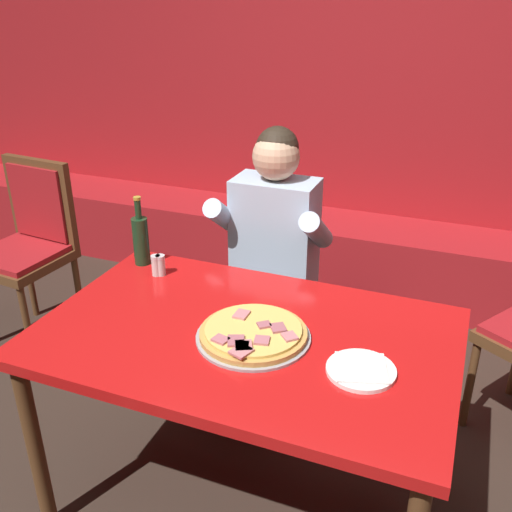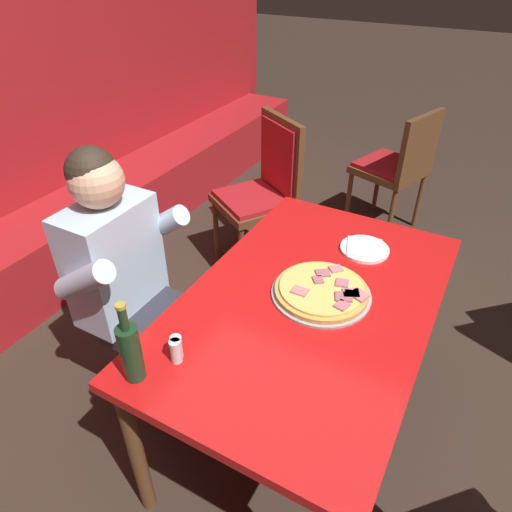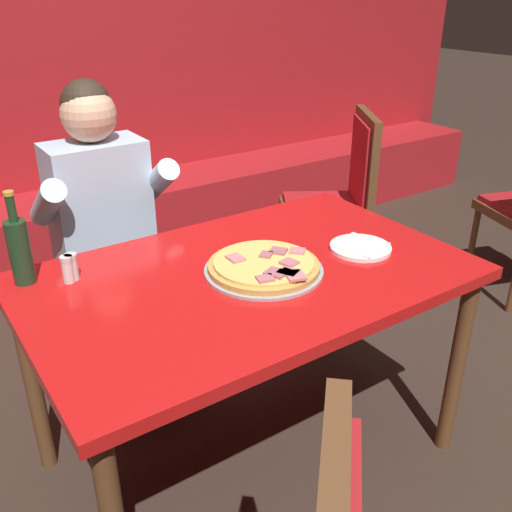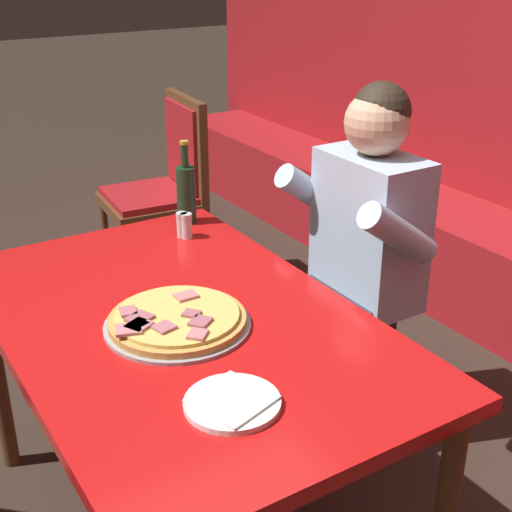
{
  "view_description": "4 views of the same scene",
  "coord_description": "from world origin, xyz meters",
  "px_view_note": "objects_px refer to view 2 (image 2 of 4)",
  "views": [
    {
      "loc": [
        0.63,
        -1.49,
        1.81
      ],
      "look_at": [
        -0.04,
        0.21,
        0.95
      ],
      "focal_mm": 40.0,
      "sensor_mm": 36.0,
      "label": 1
    },
    {
      "loc": [
        -1.25,
        -0.45,
        1.89
      ],
      "look_at": [
        0.01,
        0.24,
        0.88
      ],
      "focal_mm": 32.0,
      "sensor_mm": 36.0,
      "label": 2
    },
    {
      "loc": [
        -0.88,
        -1.34,
        1.6
      ],
      "look_at": [
        0.06,
        0.05,
        0.79
      ],
      "focal_mm": 40.0,
      "sensor_mm": 36.0,
      "label": 3
    },
    {
      "loc": [
        1.5,
        -0.7,
        1.68
      ],
      "look_at": [
        0.08,
        0.19,
        0.93
      ],
      "focal_mm": 50.0,
      "sensor_mm": 36.0,
      "label": 4
    }
  ],
  "objects_px": {
    "pizza": "(322,291)",
    "shaker_oregano": "(176,352)",
    "dining_chair_far_left": "(265,186)",
    "beer_bottle": "(130,351)",
    "diner_seated_blue_shirt": "(132,281)",
    "plate_white_paper": "(365,249)",
    "main_dining_table": "(309,314)",
    "shaker_parmesan": "(177,348)",
    "dining_chair_near_right": "(400,163)"
  },
  "relations": [
    {
      "from": "dining_chair_near_right",
      "to": "diner_seated_blue_shirt",
      "type": "bearing_deg",
      "value": 164.11
    },
    {
      "from": "dining_chair_far_left",
      "to": "beer_bottle",
      "type": "bearing_deg",
      "value": -165.32
    },
    {
      "from": "dining_chair_far_left",
      "to": "plate_white_paper",
      "type": "bearing_deg",
      "value": -128.73
    },
    {
      "from": "shaker_parmesan",
      "to": "dining_chair_far_left",
      "type": "distance_m",
      "value": 1.66
    },
    {
      "from": "pizza",
      "to": "dining_chair_far_left",
      "type": "relative_size",
      "value": 0.38
    },
    {
      "from": "diner_seated_blue_shirt",
      "to": "dining_chair_far_left",
      "type": "relative_size",
      "value": 1.27
    },
    {
      "from": "shaker_parmesan",
      "to": "shaker_oregano",
      "type": "bearing_deg",
      "value": -152.8
    },
    {
      "from": "plate_white_paper",
      "to": "dining_chair_far_left",
      "type": "xyz_separation_m",
      "value": [
        0.68,
        0.85,
        -0.2
      ]
    },
    {
      "from": "beer_bottle",
      "to": "shaker_parmesan",
      "type": "xyz_separation_m",
      "value": [
        0.13,
        -0.07,
        -0.07
      ]
    },
    {
      "from": "main_dining_table",
      "to": "beer_bottle",
      "type": "distance_m",
      "value": 0.71
    },
    {
      "from": "shaker_parmesan",
      "to": "dining_chair_near_right",
      "type": "height_order",
      "value": "dining_chair_near_right"
    },
    {
      "from": "beer_bottle",
      "to": "shaker_parmesan",
      "type": "height_order",
      "value": "beer_bottle"
    },
    {
      "from": "diner_seated_blue_shirt",
      "to": "dining_chair_near_right",
      "type": "height_order",
      "value": "diner_seated_blue_shirt"
    },
    {
      "from": "shaker_oregano",
      "to": "dining_chair_far_left",
      "type": "xyz_separation_m",
      "value": [
        1.58,
        0.52,
        -0.23
      ]
    },
    {
      "from": "beer_bottle",
      "to": "diner_seated_blue_shirt",
      "type": "bearing_deg",
      "value": 43.52
    },
    {
      "from": "shaker_oregano",
      "to": "dining_chair_near_right",
      "type": "height_order",
      "value": "dining_chair_near_right"
    },
    {
      "from": "main_dining_table",
      "to": "plate_white_paper",
      "type": "xyz_separation_m",
      "value": [
        0.41,
        -0.08,
        0.09
      ]
    },
    {
      "from": "shaker_parmesan",
      "to": "diner_seated_blue_shirt",
      "type": "xyz_separation_m",
      "value": [
        0.29,
        0.46,
        -0.1
      ]
    },
    {
      "from": "pizza",
      "to": "diner_seated_blue_shirt",
      "type": "xyz_separation_m",
      "value": [
        -0.23,
        0.75,
        -0.08
      ]
    },
    {
      "from": "pizza",
      "to": "shaker_parmesan",
      "type": "bearing_deg",
      "value": 150.57
    },
    {
      "from": "beer_bottle",
      "to": "diner_seated_blue_shirt",
      "type": "xyz_separation_m",
      "value": [
        0.41,
        0.39,
        -0.17
      ]
    },
    {
      "from": "plate_white_paper",
      "to": "shaker_oregano",
      "type": "xyz_separation_m",
      "value": [
        -0.9,
        0.33,
        0.03
      ]
    },
    {
      "from": "main_dining_table",
      "to": "dining_chair_near_right",
      "type": "height_order",
      "value": "dining_chair_near_right"
    },
    {
      "from": "main_dining_table",
      "to": "shaker_oregano",
      "type": "bearing_deg",
      "value": 152.66
    },
    {
      "from": "pizza",
      "to": "beer_bottle",
      "type": "relative_size",
      "value": 1.3
    },
    {
      "from": "main_dining_table",
      "to": "pizza",
      "type": "bearing_deg",
      "value": -34.92
    },
    {
      "from": "beer_bottle",
      "to": "shaker_parmesan",
      "type": "bearing_deg",
      "value": -27.48
    },
    {
      "from": "main_dining_table",
      "to": "shaker_oregano",
      "type": "xyz_separation_m",
      "value": [
        -0.49,
        0.25,
        0.12
      ]
    },
    {
      "from": "pizza",
      "to": "shaker_oregano",
      "type": "xyz_separation_m",
      "value": [
        -0.53,
        0.28,
        0.02
      ]
    },
    {
      "from": "beer_bottle",
      "to": "diner_seated_blue_shirt",
      "type": "distance_m",
      "value": 0.6
    },
    {
      "from": "main_dining_table",
      "to": "diner_seated_blue_shirt",
      "type": "distance_m",
      "value": 0.74
    },
    {
      "from": "shaker_parmesan",
      "to": "diner_seated_blue_shirt",
      "type": "height_order",
      "value": "diner_seated_blue_shirt"
    },
    {
      "from": "main_dining_table",
      "to": "pizza",
      "type": "xyz_separation_m",
      "value": [
        0.04,
        -0.03,
        0.1
      ]
    },
    {
      "from": "main_dining_table",
      "to": "dining_chair_near_right",
      "type": "bearing_deg",
      "value": 3.49
    },
    {
      "from": "main_dining_table",
      "to": "plate_white_paper",
      "type": "relative_size",
      "value": 6.62
    },
    {
      "from": "pizza",
      "to": "dining_chair_near_right",
      "type": "height_order",
      "value": "dining_chair_near_right"
    },
    {
      "from": "dining_chair_far_left",
      "to": "shaker_oregano",
      "type": "bearing_deg",
      "value": -161.86
    },
    {
      "from": "main_dining_table",
      "to": "dining_chair_far_left",
      "type": "bearing_deg",
      "value": 35.27
    },
    {
      "from": "diner_seated_blue_shirt",
      "to": "shaker_parmesan",
      "type": "bearing_deg",
      "value": -121.98
    },
    {
      "from": "diner_seated_blue_shirt",
      "to": "dining_chair_far_left",
      "type": "xyz_separation_m",
      "value": [
        1.28,
        0.05,
        -0.13
      ]
    },
    {
      "from": "pizza",
      "to": "shaker_parmesan",
      "type": "distance_m",
      "value": 0.59
    },
    {
      "from": "beer_bottle",
      "to": "shaker_oregano",
      "type": "xyz_separation_m",
      "value": [
        0.11,
        -0.07,
        -0.07
      ]
    },
    {
      "from": "main_dining_table",
      "to": "shaker_parmesan",
      "type": "relative_size",
      "value": 16.16
    },
    {
      "from": "main_dining_table",
      "to": "pizza",
      "type": "height_order",
      "value": "pizza"
    },
    {
      "from": "pizza",
      "to": "beer_bottle",
      "type": "bearing_deg",
      "value": 150.95
    },
    {
      "from": "plate_white_paper",
      "to": "diner_seated_blue_shirt",
      "type": "distance_m",
      "value": 1.0
    },
    {
      "from": "plate_white_paper",
      "to": "dining_chair_near_right",
      "type": "relative_size",
      "value": 0.23
    },
    {
      "from": "dining_chair_near_right",
      "to": "dining_chair_far_left",
      "type": "distance_m",
      "value": 1.06
    },
    {
      "from": "shaker_oregano",
      "to": "main_dining_table",
      "type": "bearing_deg",
      "value": -27.34
    },
    {
      "from": "pizza",
      "to": "shaker_oregano",
      "type": "height_order",
      "value": "shaker_oregano"
    }
  ]
}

